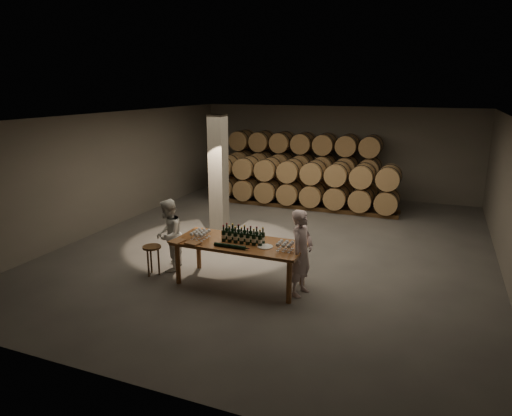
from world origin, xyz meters
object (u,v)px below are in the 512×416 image
at_px(person_man, 301,253).
at_px(person_woman, 168,235).
at_px(bottle_cluster, 243,237).
at_px(plate, 265,247).
at_px(stool, 152,251).
at_px(tasting_table, 240,247).
at_px(notebook_near, 193,243).

relative_size(person_man, person_woman, 1.07).
relative_size(bottle_cluster, plate, 2.88).
bearing_deg(stool, person_man, 5.27).
distance_m(plate, person_woman, 2.31).
bearing_deg(tasting_table, person_woman, 176.27).
xyz_separation_m(tasting_table, plate, (0.57, -0.08, 0.11)).
xyz_separation_m(tasting_table, person_man, (1.27, 0.03, 0.05)).
height_order(plate, person_man, person_man).
height_order(stool, person_woman, person_woman).
relative_size(plate, person_man, 0.18).
xyz_separation_m(notebook_near, stool, (-1.10, 0.17, -0.39)).
xyz_separation_m(bottle_cluster, person_woman, (-1.80, 0.11, -0.23)).
relative_size(stool, person_woman, 0.41).
xyz_separation_m(notebook_near, person_man, (2.07, 0.46, -0.07)).
relative_size(bottle_cluster, notebook_near, 3.11).
height_order(bottle_cluster, plate, bottle_cluster).
relative_size(plate, person_woman, 0.19).
distance_m(notebook_near, stool, 1.18).
distance_m(notebook_near, person_woman, 1.08).
bearing_deg(stool, notebook_near, -8.81).
bearing_deg(person_man, notebook_near, 114.16).
relative_size(bottle_cluster, person_woman, 0.55).
xyz_separation_m(bottle_cluster, plate, (0.50, -0.08, -0.11)).
distance_m(bottle_cluster, person_man, 1.21).
height_order(tasting_table, person_man, person_man).
bearing_deg(notebook_near, stool, -178.31).
height_order(notebook_near, person_woman, person_woman).
height_order(tasting_table, notebook_near, notebook_near).
bearing_deg(person_man, stool, 106.85).
distance_m(plate, notebook_near, 1.42).
height_order(notebook_near, person_man, person_man).
bearing_deg(plate, tasting_table, 172.20).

